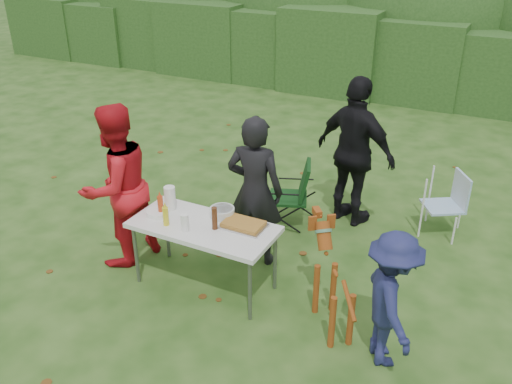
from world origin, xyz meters
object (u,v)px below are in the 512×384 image
at_px(folding_table, 204,229).
at_px(beer_bottle, 215,218).
at_px(person_black_puffy, 355,153).
at_px(lawn_chair, 443,204).
at_px(paper_towel_roll, 170,198).
at_px(person_cook, 255,191).
at_px(mustard_bottle, 166,216).
at_px(dog, 334,287).
at_px(camping_chair, 288,194).
at_px(child, 391,300).
at_px(ketchup_bottle, 161,206).
at_px(person_red_jacket, 117,186).

height_order(folding_table, beer_bottle, beer_bottle).
bearing_deg(beer_bottle, person_black_puffy, 69.37).
bearing_deg(folding_table, beer_bottle, -4.57).
bearing_deg(lawn_chair, paper_towel_roll, 8.02).
distance_m(person_cook, lawn_chair, 2.42).
relative_size(lawn_chair, mustard_bottle, 4.00).
distance_m(person_black_puffy, dog, 2.19).
distance_m(person_cook, beer_bottle, 0.71).
height_order(lawn_chair, beer_bottle, beer_bottle).
relative_size(folding_table, lawn_chair, 1.87).
xyz_separation_m(dog, beer_bottle, (-1.28, 0.02, 0.39)).
bearing_deg(camping_chair, child, 112.39).
xyz_separation_m(lawn_chair, mustard_bottle, (-2.35, -2.44, 0.44)).
xyz_separation_m(person_cook, ketchup_bottle, (-0.73, -0.72, -0.01)).
xyz_separation_m(person_black_puffy, child, (1.06, -2.26, -0.31)).
distance_m(person_black_puffy, beer_bottle, 2.21).
bearing_deg(folding_table, paper_towel_roll, 164.90).
relative_size(camping_chair, beer_bottle, 3.60).
xyz_separation_m(person_black_puffy, beer_bottle, (-0.78, -2.06, -0.09)).
distance_m(dog, camping_chair, 2.01).
distance_m(person_black_puffy, camping_chair, 0.97).
bearing_deg(ketchup_bottle, paper_towel_roll, 87.61).
bearing_deg(paper_towel_roll, camping_chair, 63.25).
relative_size(child, beer_bottle, 5.33).
bearing_deg(paper_towel_roll, child, -7.78).
xyz_separation_m(dog, camping_chair, (-1.19, 1.62, -0.04)).
bearing_deg(dog, person_black_puffy, -24.38).
bearing_deg(person_black_puffy, beer_bottle, 87.73).
relative_size(folding_table, person_cook, 0.87).
relative_size(folding_table, person_red_jacket, 0.81).
bearing_deg(person_red_jacket, paper_towel_roll, 111.96).
relative_size(person_black_puffy, child, 1.49).
height_order(dog, paper_towel_roll, paper_towel_roll).
xyz_separation_m(person_red_jacket, lawn_chair, (3.12, 2.25, -0.52)).
distance_m(person_red_jacket, beer_bottle, 1.26).
xyz_separation_m(person_cook, dog, (1.20, -0.72, -0.39)).
bearing_deg(person_cook, lawn_chair, -146.61).
bearing_deg(person_black_puffy, folding_table, 84.18).
distance_m(person_red_jacket, person_black_puffy, 2.87).
xyz_separation_m(lawn_chair, ketchup_bottle, (-2.51, -2.30, 0.45)).
distance_m(person_red_jacket, child, 3.11).
distance_m(person_cook, paper_towel_roll, 0.92).
bearing_deg(mustard_bottle, folding_table, 26.82).
bearing_deg(mustard_bottle, person_cook, 56.68).
bearing_deg(person_red_jacket, dog, 100.37).
xyz_separation_m(person_black_puffy, dog, (0.51, -2.08, -0.48)).
bearing_deg(camping_chair, mustard_bottle, 50.10).
bearing_deg(ketchup_bottle, lawn_chair, 42.41).
xyz_separation_m(folding_table, ketchup_bottle, (-0.50, -0.03, 0.16)).
xyz_separation_m(camping_chair, mustard_bottle, (-0.58, -1.76, 0.41)).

